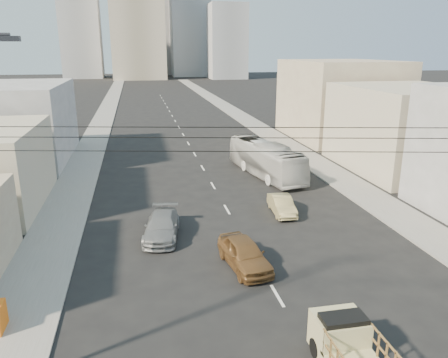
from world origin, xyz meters
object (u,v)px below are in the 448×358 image
object	(u,v)px
flatbed_pickup	(353,350)
city_bus	(266,159)
sedan_grey	(162,226)
sedan_tan	(282,205)
sedan_brown	(244,254)

from	to	relation	value
flatbed_pickup	city_bus	xyz separation A→B (m)	(4.43, 25.85, 0.47)
flatbed_pickup	sedan_grey	world-z (taller)	flatbed_pickup
flatbed_pickup	sedan_tan	distance (m)	16.35
sedan_brown	sedan_tan	world-z (taller)	sedan_brown
sedan_brown	flatbed_pickup	bearing A→B (deg)	-86.68
city_bus	sedan_tan	distance (m)	9.92
sedan_tan	flatbed_pickup	bearing A→B (deg)	-95.75
city_bus	sedan_tan	world-z (taller)	city_bus
city_bus	sedan_brown	xyz separation A→B (m)	(-6.25, -17.07, -0.78)
sedan_tan	sedan_grey	bearing A→B (deg)	-160.15
sedan_grey	sedan_brown	bearing A→B (deg)	-39.95
flatbed_pickup	sedan_tan	size ratio (longest dim) A/B	1.13
flatbed_pickup	city_bus	size ratio (longest dim) A/B	0.39
sedan_brown	sedan_grey	world-z (taller)	sedan_brown
city_bus	sedan_tan	xyz separation A→B (m)	(-1.66, -9.74, -0.92)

